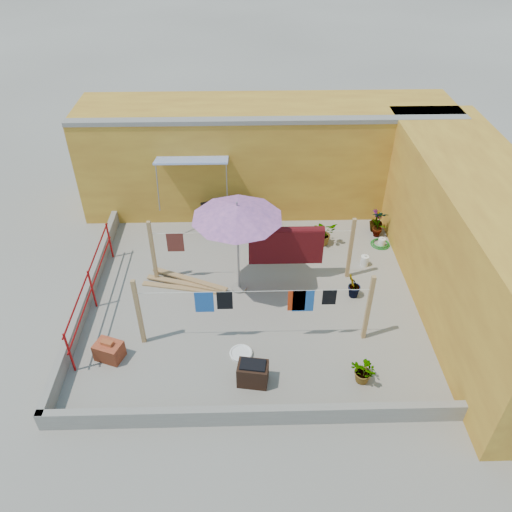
{
  "coord_description": "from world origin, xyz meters",
  "views": [
    {
      "loc": [
        -0.16,
        -9.31,
        8.4
      ],
      "look_at": [
        0.09,
        0.3,
        1.09
      ],
      "focal_mm": 35.0,
      "sensor_mm": 36.0,
      "label": 1
    }
  ],
  "objects_px": {
    "patio_umbrella": "(237,212)",
    "green_hose": "(380,244)",
    "white_basin": "(241,353)",
    "brazier": "(253,373)",
    "water_jug_b": "(381,243)",
    "brick_stack": "(109,351)",
    "water_jug_a": "(364,261)",
    "plant_back_a": "(324,233)",
    "outdoor_table": "(232,207)"
  },
  "relations": [
    {
      "from": "patio_umbrella",
      "to": "green_hose",
      "type": "height_order",
      "value": "patio_umbrella"
    },
    {
      "from": "white_basin",
      "to": "brazier",
      "type": "bearing_deg",
      "value": -71.67
    },
    {
      "from": "brazier",
      "to": "water_jug_b",
      "type": "height_order",
      "value": "brazier"
    },
    {
      "from": "brick_stack",
      "to": "water_jug_b",
      "type": "relative_size",
      "value": 2.17
    },
    {
      "from": "water_jug_a",
      "to": "brick_stack",
      "type": "bearing_deg",
      "value": -153.37
    },
    {
      "from": "white_basin",
      "to": "water_jug_a",
      "type": "relative_size",
      "value": 1.5
    },
    {
      "from": "brazier",
      "to": "green_hose",
      "type": "distance_m",
      "value": 6.09
    },
    {
      "from": "green_hose",
      "to": "plant_back_a",
      "type": "xyz_separation_m",
      "value": [
        -1.64,
        0.12,
        0.33
      ]
    },
    {
      "from": "water_jug_a",
      "to": "water_jug_b",
      "type": "relative_size",
      "value": 1.08
    },
    {
      "from": "green_hose",
      "to": "patio_umbrella",
      "type": "bearing_deg",
      "value": -155.69
    },
    {
      "from": "patio_umbrella",
      "to": "brazier",
      "type": "xyz_separation_m",
      "value": [
        0.29,
        -2.96,
        -2.04
      ]
    },
    {
      "from": "patio_umbrella",
      "to": "outdoor_table",
      "type": "bearing_deg",
      "value": 93.84
    },
    {
      "from": "brazier",
      "to": "white_basin",
      "type": "relative_size",
      "value": 1.33
    },
    {
      "from": "brick_stack",
      "to": "white_basin",
      "type": "relative_size",
      "value": 1.34
    },
    {
      "from": "brazier",
      "to": "green_hose",
      "type": "height_order",
      "value": "brazier"
    },
    {
      "from": "white_basin",
      "to": "outdoor_table",
      "type": "bearing_deg",
      "value": 92.66
    },
    {
      "from": "water_jug_b",
      "to": "white_basin",
      "type": "bearing_deg",
      "value": -135.36
    },
    {
      "from": "white_basin",
      "to": "plant_back_a",
      "type": "distance_m",
      "value": 4.8
    },
    {
      "from": "plant_back_a",
      "to": "brick_stack",
      "type": "bearing_deg",
      "value": -141.45
    },
    {
      "from": "brick_stack",
      "to": "water_jug_b",
      "type": "bearing_deg",
      "value": 29.92
    },
    {
      "from": "outdoor_table",
      "to": "water_jug_b",
      "type": "bearing_deg",
      "value": -14.72
    },
    {
      "from": "white_basin",
      "to": "green_hose",
      "type": "bearing_deg",
      "value": 45.32
    },
    {
      "from": "brick_stack",
      "to": "water_jug_b",
      "type": "distance_m",
      "value": 7.92
    },
    {
      "from": "patio_umbrella",
      "to": "white_basin",
      "type": "height_order",
      "value": "patio_umbrella"
    },
    {
      "from": "patio_umbrella",
      "to": "white_basin",
      "type": "distance_m",
      "value": 3.17
    },
    {
      "from": "white_basin",
      "to": "water_jug_b",
      "type": "height_order",
      "value": "water_jug_b"
    },
    {
      "from": "white_basin",
      "to": "green_hose",
      "type": "relative_size",
      "value": 0.93
    },
    {
      "from": "outdoor_table",
      "to": "water_jug_b",
      "type": "distance_m",
      "value": 4.42
    },
    {
      "from": "outdoor_table",
      "to": "green_hose",
      "type": "height_order",
      "value": "outdoor_table"
    },
    {
      "from": "white_basin",
      "to": "plant_back_a",
      "type": "bearing_deg",
      "value": 60.44
    },
    {
      "from": "brick_stack",
      "to": "plant_back_a",
      "type": "height_order",
      "value": "plant_back_a"
    },
    {
      "from": "brazier",
      "to": "water_jug_a",
      "type": "distance_m",
      "value": 4.95
    },
    {
      "from": "white_basin",
      "to": "water_jug_a",
      "type": "distance_m",
      "value": 4.57
    },
    {
      "from": "green_hose",
      "to": "plant_back_a",
      "type": "height_order",
      "value": "plant_back_a"
    },
    {
      "from": "water_jug_a",
      "to": "green_hose",
      "type": "bearing_deg",
      "value": 54.88
    },
    {
      "from": "patio_umbrella",
      "to": "outdoor_table",
      "type": "distance_m",
      "value": 3.27
    },
    {
      "from": "patio_umbrella",
      "to": "water_jug_a",
      "type": "distance_m",
      "value": 4.12
    },
    {
      "from": "outdoor_table",
      "to": "water_jug_a",
      "type": "relative_size",
      "value": 5.51
    },
    {
      "from": "brick_stack",
      "to": "plant_back_a",
      "type": "bearing_deg",
      "value": 38.55
    },
    {
      "from": "brazier",
      "to": "plant_back_a",
      "type": "bearing_deg",
      "value": 66.69
    },
    {
      "from": "brick_stack",
      "to": "green_hose",
      "type": "bearing_deg",
      "value": 30.51
    },
    {
      "from": "outdoor_table",
      "to": "brazier",
      "type": "relative_size",
      "value": 2.77
    },
    {
      "from": "outdoor_table",
      "to": "plant_back_a",
      "type": "relative_size",
      "value": 2.58
    },
    {
      "from": "brazier",
      "to": "white_basin",
      "type": "height_order",
      "value": "brazier"
    },
    {
      "from": "patio_umbrella",
      "to": "brazier",
      "type": "relative_size",
      "value": 3.79
    },
    {
      "from": "water_jug_b",
      "to": "green_hose",
      "type": "xyz_separation_m",
      "value": [
        0.0,
        0.1,
        -0.1
      ]
    },
    {
      "from": "brazier",
      "to": "patio_umbrella",
      "type": "bearing_deg",
      "value": 95.62
    },
    {
      "from": "patio_umbrella",
      "to": "brazier",
      "type": "bearing_deg",
      "value": -84.38
    },
    {
      "from": "patio_umbrella",
      "to": "brick_stack",
      "type": "distance_m",
      "value": 4.15
    },
    {
      "from": "plant_back_a",
      "to": "outdoor_table",
      "type": "bearing_deg",
      "value": 160.9
    }
  ]
}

